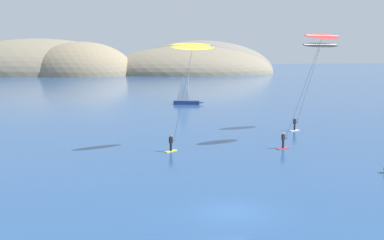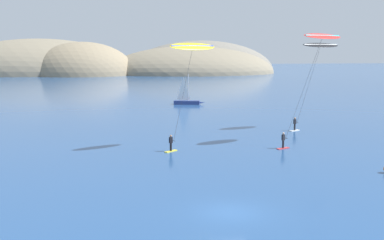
{
  "view_description": "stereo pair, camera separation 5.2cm",
  "coord_description": "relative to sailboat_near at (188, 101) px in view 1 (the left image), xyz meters",
  "views": [
    {
      "loc": [
        -7.35,
        -28.34,
        10.22
      ],
      "look_at": [
        0.74,
        18.95,
        3.14
      ],
      "focal_mm": 45.0,
      "sensor_mm": 36.0,
      "label": 1
    },
    {
      "loc": [
        -7.3,
        -28.35,
        10.22
      ],
      "look_at": [
        0.74,
        18.95,
        3.14
      ],
      "focal_mm": 45.0,
      "sensor_mm": 36.0,
      "label": 2
    }
  ],
  "objects": [
    {
      "name": "ground_plane",
      "position": [
        -7.03,
        -59.92,
        -0.64
      ],
      "size": [
        600.0,
        600.0,
        0.0
      ],
      "primitive_type": "plane",
      "color": "navy"
    },
    {
      "name": "headland_island",
      "position": [
        -8.81,
        118.65,
        -0.64
      ],
      "size": [
        141.7,
        56.96,
        29.27
      ],
      "color": "#84755B",
      "rests_on": "ground"
    },
    {
      "name": "sailboat_near",
      "position": [
        0.0,
        0.0,
        0.0
      ],
      "size": [
        5.95,
        2.54,
        5.7
      ],
      "color": "navy",
      "rests_on": "ground"
    },
    {
      "name": "kitesurfer_yellow",
      "position": [
        -6.24,
        -39.99,
        8.98
      ],
      "size": [
        5.87,
        3.56,
        10.93
      ],
      "color": "yellow",
      "rests_on": "ground"
    },
    {
      "name": "kitesurfer_black",
      "position": [
        11.83,
        -30.36,
        9.41
      ],
      "size": [
        7.23,
        3.22,
        11.11
      ],
      "color": "silver",
      "rests_on": "ground"
    },
    {
      "name": "kitesurfer_red",
      "position": [
        7.75,
        -39.58,
        10.19
      ],
      "size": [
        8.5,
        4.54,
        11.99
      ],
      "color": "red",
      "rests_on": "ground"
    }
  ]
}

